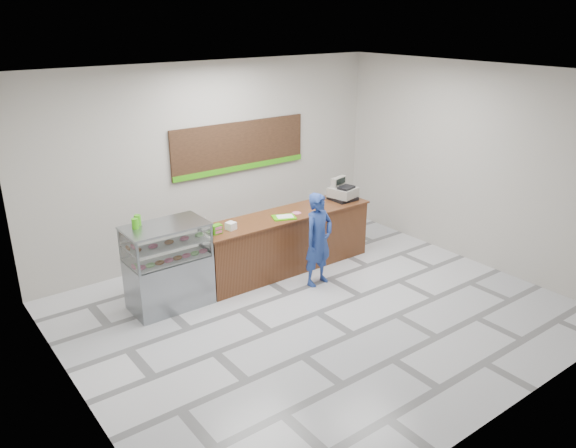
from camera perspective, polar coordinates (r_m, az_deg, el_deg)
floor at (r=8.60m, az=3.07°, el=-8.98°), size 7.00×7.00×0.00m
back_wall at (r=10.26m, az=-7.60°, el=6.39°), size 7.00×0.00×7.00m
ceiling at (r=7.51m, az=3.59°, el=14.89°), size 7.00×7.00×0.00m
sales_counter at (r=9.78m, az=-0.22°, el=-1.79°), size 3.26×0.76×1.03m
display_case at (r=8.68m, az=-12.08°, el=-4.15°), size 1.22×0.72×1.33m
menu_board at (r=10.46m, az=-4.89°, el=7.80°), size 2.80×0.06×0.90m
cash_register at (r=10.33m, az=5.56°, el=3.28°), size 0.52×0.53×0.40m
card_terminal at (r=10.25m, az=5.95°, el=2.36°), size 0.12×0.17×0.04m
serving_tray at (r=9.40m, az=-0.40°, el=0.70°), size 0.45×0.40×0.02m
napkin_box at (r=8.93m, az=-5.82°, el=-0.19°), size 0.17×0.17×0.12m
straw_cup at (r=9.00m, az=-8.38°, el=-0.16°), size 0.07×0.07×0.11m
promo_box at (r=8.78m, az=-7.28°, el=-0.52°), size 0.17×0.12×0.14m
donut_decal at (r=9.63m, az=0.87°, el=1.14°), size 0.15×0.15×0.00m
green_cup_left at (r=8.37m, az=-15.27°, el=0.04°), size 0.10×0.10×0.15m
green_cup_right at (r=8.50m, az=-15.03°, el=0.38°), size 0.10×0.10×0.16m
customer at (r=9.17m, az=3.12°, el=-1.58°), size 0.62×0.45×1.57m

